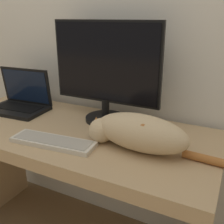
{
  "coord_description": "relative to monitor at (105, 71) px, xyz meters",
  "views": [
    {
      "loc": [
        0.73,
        -0.66,
        1.29
      ],
      "look_at": [
        0.25,
        0.28,
        0.9
      ],
      "focal_mm": 42.0,
      "sensor_mm": 36.0,
      "label": 1
    }
  ],
  "objects": [
    {
      "name": "monitor",
      "position": [
        0.0,
        0.0,
        0.0
      ],
      "size": [
        0.58,
        0.21,
        0.51
      ],
      "color": "black",
      "rests_on": "desk"
    },
    {
      "name": "laptop",
      "position": [
        -0.53,
        -0.08,
        -0.22
      ],
      "size": [
        0.35,
        0.25,
        0.24
      ],
      "rotation": [
        0.0,
        0.0,
        0.07
      ],
      "color": "black",
      "rests_on": "desk"
    },
    {
      "name": "wall_back",
      "position": [
        -0.11,
        0.2,
        0.27
      ],
      "size": [
        6.4,
        0.06,
        2.6
      ],
      "color": "silver",
      "rests_on": "ground_plane"
    },
    {
      "name": "cat",
      "position": [
        0.27,
        -0.23,
        -0.19
      ],
      "size": [
        0.62,
        0.19,
        0.15
      ],
      "rotation": [
        0.0,
        0.0,
        -0.06
      ],
      "color": "#D1B284",
      "rests_on": "desk"
    },
    {
      "name": "desk",
      "position": [
        -0.11,
        -0.18,
        -0.43
      ],
      "size": [
        1.45,
        0.63,
        0.76
      ],
      "color": "tan",
      "rests_on": "ground_plane"
    },
    {
      "name": "external_keyboard",
      "position": [
        -0.07,
        -0.35,
        -0.26
      ],
      "size": [
        0.39,
        0.15,
        0.02
      ],
      "rotation": [
        0.0,
        0.0,
        0.1
      ],
      "color": "beige",
      "rests_on": "desk"
    }
  ]
}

